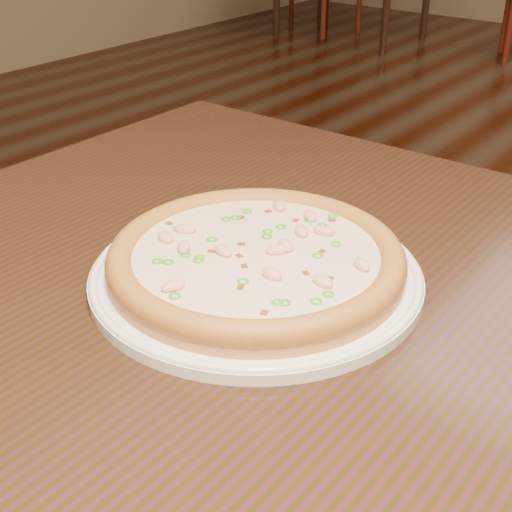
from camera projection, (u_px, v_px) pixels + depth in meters
The scene contains 4 objects.
ground at pixel (476, 388), 1.76m from camera, with size 9.00×9.00×0.00m, color black.
hero_table at pixel (372, 376), 0.77m from camera, with size 1.20×0.80×0.75m.
plate at pixel (256, 274), 0.74m from camera, with size 0.35×0.35×0.02m.
pizza at pixel (256, 258), 0.74m from camera, with size 0.31×0.31×0.03m.
Camera 1 is at (0.42, -1.42, 1.14)m, focal length 50.00 mm.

